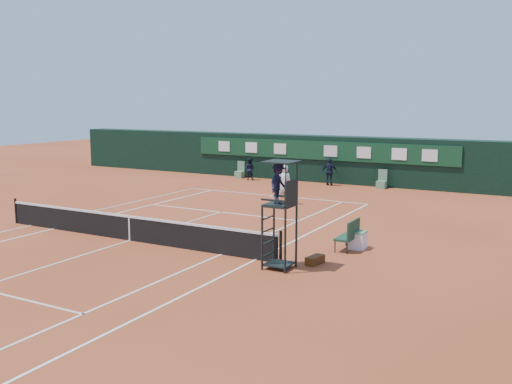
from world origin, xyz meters
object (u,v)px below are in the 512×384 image
Objects in this scene: tennis_net at (130,227)px; player_bench at (350,234)px; player at (285,185)px; umpire_chair at (279,192)px; cooler at (358,240)px.

tennis_net is 8.23m from player_bench.
player_bench is at bearing 125.83° from player.
tennis_net is 6.30× the size of player.
tennis_net is at bearing 175.62° from umpire_chair.
cooler is (7.97, 3.03, -0.18)m from tennis_net.
player_bench is 0.59× the size of player.
cooler is at bearing 59.34° from player_bench.
umpire_chair is 3.89m from player_bench.
player reaches higher than tennis_net.
umpire_chair reaches higher than cooler.
player_bench is 9.29m from player.
cooler is at bearing 20.79° from tennis_net.
cooler is at bearing 68.71° from umpire_chair.
umpire_chair reaches higher than player_bench.
player_bench is 0.46m from cooler.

